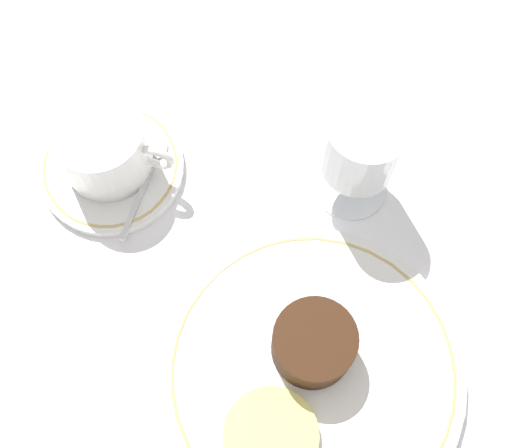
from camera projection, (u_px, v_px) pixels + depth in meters
The scene contains 8 objects.
ground_plane at pixel (325, 363), 0.61m from camera, with size 3.00×3.00×0.00m, color white.
dinner_plate at pixel (313, 373), 0.60m from camera, with size 0.26×0.26×0.01m.
saucer at pixel (111, 167), 0.67m from camera, with size 0.14×0.14×0.01m.
coffee_cup at pixel (103, 145), 0.63m from camera, with size 0.11×0.08×0.07m.
spoon at pixel (148, 176), 0.66m from camera, with size 0.02×0.11×0.00m.
wine_glass at pixel (362, 149), 0.59m from camera, with size 0.07×0.07×0.12m.
dessert_cake at pixel (314, 344), 0.58m from camera, with size 0.07×0.07×0.05m.
pineapple_slice at pixel (271, 435), 0.57m from camera, with size 0.08×0.08×0.01m.
Camera 1 is at (-0.03, -0.11, 0.61)m, focal length 50.00 mm.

